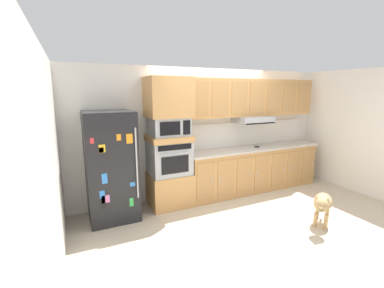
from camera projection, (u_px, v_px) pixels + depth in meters
The scene contains 16 objects.
ground_plane at pixel (238, 211), 4.60m from camera, with size 9.60×9.60×0.00m, color beige.
back_kitchen_wall at pixel (208, 132), 5.34m from camera, with size 6.20×0.12×2.50m, color silver.
side_panel_left at pixel (50, 159), 3.19m from camera, with size 0.12×7.10×2.50m, color silver.
side_panel_right at pixel (350, 130), 5.52m from camera, with size 0.12×7.10×2.50m, color white.
refrigerator at pixel (111, 166), 4.20m from camera, with size 0.76×0.73×1.76m.
oven_base_cabinet at pixel (170, 189), 4.80m from camera, with size 0.74×0.62×0.60m, color tan.
built_in_oven at pixel (169, 157), 4.67m from camera, with size 0.70×0.62×0.60m.
appliance_mid_shelf at pixel (169, 138), 4.61m from camera, with size 0.74×0.62×0.10m, color tan.
microwave at pixel (169, 126), 4.56m from camera, with size 0.64×0.54×0.32m.
appliance_upper_cabinet at pixel (168, 97), 4.47m from camera, with size 0.74×0.62×0.68m, color tan.
lower_cabinet_run at pixel (253, 169), 5.54m from camera, with size 3.00×0.63×0.88m.
countertop_slab at pixel (253, 148), 5.46m from camera, with size 3.04×0.64×0.04m, color #BCB2A3.
backsplash_panel at pixel (246, 133), 5.66m from camera, with size 3.04×0.02×0.50m, color white.
upper_cabinet_with_hood at pixel (252, 99), 5.37m from camera, with size 3.00×0.48×0.88m.
screwdriver at pixel (257, 147), 5.43m from camera, with size 0.17×0.17×0.03m.
dog at pixel (322, 204), 4.02m from camera, with size 0.72×0.54×0.56m.
Camera 1 is at (-2.55, -3.53, 2.06)m, focal length 24.51 mm.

